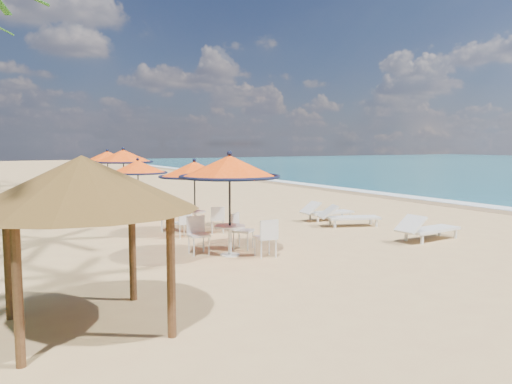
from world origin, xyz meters
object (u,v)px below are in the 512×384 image
at_px(station_1, 194,179).
at_px(lounger_near, 426,228).
at_px(station_4, 108,163).
at_px(station_0, 231,179).
at_px(station_3, 122,164).
at_px(lounger_mid, 347,216).
at_px(lounger_far, 325,211).
at_px(station_2, 138,172).
at_px(palapa, 83,184).

bearing_deg(station_1, lounger_near, -40.13).
bearing_deg(station_1, station_4, 91.46).
distance_m(station_0, lounger_near, 6.10).
bearing_deg(station_1, station_3, 92.70).
bearing_deg(lounger_mid, station_3, 141.72).
bearing_deg(lounger_near, station_1, 135.57).
bearing_deg(lounger_far, station_2, 150.58).
bearing_deg(station_1, lounger_far, -0.15).
height_order(station_3, station_4, station_3).
xyz_separation_m(station_1, lounger_mid, (5.01, -1.43, -1.37)).
bearing_deg(palapa, station_1, 56.02).
bearing_deg(lounger_mid, lounger_near, -63.15).
distance_m(lounger_near, palapa, 10.37).
height_order(lounger_mid, lounger_far, lounger_mid).
bearing_deg(station_2, station_0, -87.89).
relative_size(station_4, lounger_near, 1.15).
height_order(station_0, lounger_near, station_0).
height_order(station_0, station_4, station_0).
distance_m(station_0, station_1, 3.45).
bearing_deg(station_0, station_3, 89.60).
bearing_deg(lounger_mid, station_4, 134.72).
bearing_deg(station_2, station_3, 84.67).
distance_m(station_0, lounger_far, 6.74).
xyz_separation_m(station_2, palapa, (-3.90, -10.49, 0.47)).
height_order(station_2, palapa, palapa).
bearing_deg(station_4, station_0, -90.68).
height_order(station_1, station_4, station_4).
bearing_deg(lounger_near, station_4, 106.71).
bearing_deg(station_1, station_0, -96.98).
distance_m(lounger_mid, palapa, 11.15).
bearing_deg(lounger_near, lounger_far, 88.20).
bearing_deg(palapa, station_0, 39.03).
distance_m(station_4, lounger_near, 15.77).
xyz_separation_m(station_2, station_3, (0.34, 3.61, 0.20)).
relative_size(station_0, palapa, 0.76).
bearing_deg(lounger_near, palapa, -171.48).
relative_size(station_2, lounger_near, 1.03).
bearing_deg(station_0, lounger_mid, 20.19).
relative_size(station_3, station_4, 1.04).
xyz_separation_m(station_4, palapa, (-4.32, -16.92, 0.34)).
xyz_separation_m(station_0, station_3, (0.07, 10.73, 0.02)).
relative_size(lounger_near, lounger_far, 1.09).
xyz_separation_m(station_0, station_1, (0.42, 3.42, -0.21)).
height_order(station_4, lounger_mid, station_4).
bearing_deg(station_2, station_1, -79.56).
height_order(station_1, lounger_mid, station_1).
xyz_separation_m(station_3, lounger_near, (5.72, -11.84, -1.58)).
xyz_separation_m(station_4, lounger_far, (5.43, -10.14, -1.53)).
bearing_deg(station_4, station_3, -91.75).
bearing_deg(station_2, lounger_mid, -41.99).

